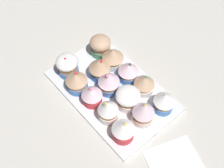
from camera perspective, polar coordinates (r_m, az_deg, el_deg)
name	(u,v)px	position (r cm, az deg, el deg)	size (l,w,h in cm)	color
ground_plane	(112,95)	(88.91, 0.00, -2.05)	(180.00, 180.00, 3.00)	beige
baking_tray	(112,91)	(87.14, 0.00, -1.32)	(36.36, 23.22, 1.20)	silver
cupcake_0	(164,102)	(81.63, 9.93, -3.33)	(5.89, 5.89, 6.83)	#477AC6
cupcake_1	(144,84)	(84.30, 6.17, -0.04)	(5.91, 5.91, 6.62)	white
cupcake_2	(128,71)	(86.38, 3.06, 2.43)	(5.97, 5.97, 6.77)	#477AC6
cupcake_3	(113,57)	(88.99, 0.15, 5.13)	(6.50, 6.50, 6.99)	white
cupcake_4	(100,45)	(92.39, -2.25, 7.38)	(6.58, 6.58, 6.72)	#4C9E6B
cupcake_5	(144,112)	(78.88, 6.18, -5.28)	(5.98, 5.98, 8.04)	white
cupcake_6	(128,98)	(81.11, 3.05, -2.76)	(6.86, 6.86, 6.62)	white
cupcake_7	(109,82)	(83.48, -0.61, 0.42)	(6.19, 6.19, 7.92)	#477AC6
cupcake_8	(100,68)	(86.36, -2.38, 3.09)	(6.42, 6.42, 7.80)	#477AC6
cupcake_9	(123,130)	(76.48, 2.17, -8.74)	(6.07, 6.07, 7.30)	#D1333D
cupcake_10	(108,110)	(78.90, -0.76, -5.01)	(5.62, 5.62, 7.66)	white
cupcake_11	(92,95)	(81.89, -3.88, -2.08)	(5.88, 5.88, 6.87)	#D1333D
cupcake_12	(77,81)	(84.80, -6.80, 0.52)	(6.30, 6.30, 6.96)	#477AC6
cupcake_13	(68,65)	(88.37, -8.52, 3.58)	(6.62, 6.62, 6.98)	#477AC6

